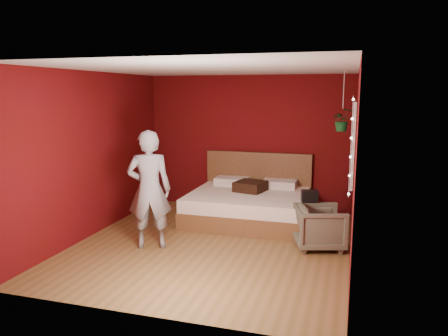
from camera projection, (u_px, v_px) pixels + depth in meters
floor at (213, 244)px, 6.62m from camera, size 4.50×4.50×0.00m
room_walls at (212, 134)px, 6.33m from camera, size 4.04×4.54×2.62m
window at (353, 143)px, 6.66m from camera, size 0.05×0.97×1.27m
fairy_lights at (351, 148)px, 6.17m from camera, size 0.04×0.04×1.45m
bed at (249, 204)px, 7.85m from camera, size 2.05×1.75×1.13m
person at (149, 190)px, 6.35m from camera, size 0.74×0.62×1.75m
armchair at (320, 227)px, 6.41m from camera, size 0.86×0.84×0.63m
handbag at (309, 196)px, 6.63m from camera, size 0.27×0.19×0.18m
throw_pillow at (250, 186)px, 7.86m from camera, size 0.60×0.60×0.18m
hanging_plant at (342, 120)px, 7.03m from camera, size 0.42×0.40×0.95m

